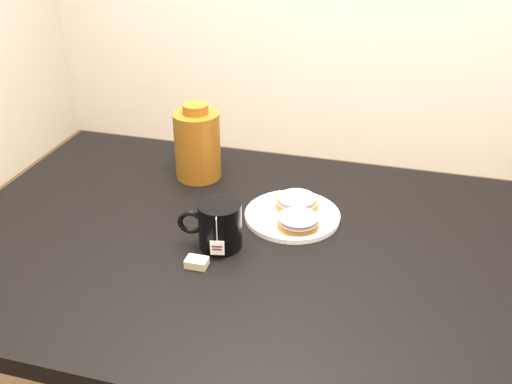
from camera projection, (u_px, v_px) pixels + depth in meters
table at (257, 271)px, 1.30m from camera, size 1.40×0.90×0.75m
plate at (292, 215)px, 1.34m from camera, size 0.22×0.22×0.02m
bagel_back at (297, 202)px, 1.36m from camera, size 0.13×0.13×0.03m
bagel_front at (298, 222)px, 1.28m from camera, size 0.13×0.13×0.03m
mug at (219, 225)px, 1.22m from camera, size 0.15×0.11×0.10m
teabag_pouch at (197, 262)px, 1.18m from camera, size 0.05×0.03×0.02m
bagel_package at (197, 144)px, 1.49m from camera, size 0.14×0.14×0.20m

